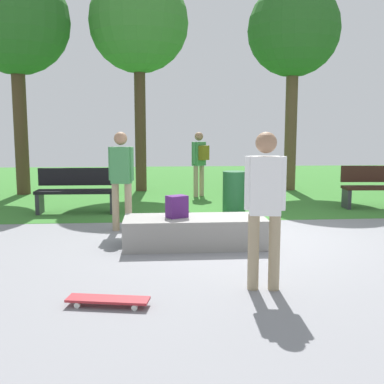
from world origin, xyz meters
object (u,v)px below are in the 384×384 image
at_px(backpack_on_ledge, 177,207).
at_px(park_bench_by_oak, 379,186).
at_px(trash_bin, 234,193).
at_px(skater_performing_trick, 265,199).
at_px(tree_slender_maple, 139,24).
at_px(tree_young_birch, 294,32).
at_px(concrete_ledge, 195,232).
at_px(skater_watching, 121,174).
at_px(tree_leaning_ash, 15,22).
at_px(park_bench_center_lawn, 77,190).
at_px(skateboard_by_ledge, 108,300).
at_px(pedestrian_with_backpack, 200,158).

xyz_separation_m(backpack_on_ledge, park_bench_by_oak, (4.54, 2.99, -0.11)).
height_order(park_bench_by_oak, trash_bin, park_bench_by_oak).
xyz_separation_m(skater_performing_trick, tree_slender_maple, (-1.55, 8.12, 3.50)).
bearing_deg(backpack_on_ledge, tree_young_birch, 32.56).
relative_size(concrete_ledge, skater_watching, 1.24).
distance_m(park_bench_by_oak, tree_slender_maple, 7.36).
distance_m(backpack_on_ledge, skater_watching, 1.48).
distance_m(skater_performing_trick, tree_leaning_ash, 9.58).
xyz_separation_m(skater_watching, trash_bin, (2.14, 1.36, -0.53)).
bearing_deg(park_bench_by_oak, tree_leaning_ash, 161.55).
bearing_deg(concrete_ledge, park_bench_center_lawn, 126.86).
bearing_deg(skater_performing_trick, tree_leaning_ash, 121.11).
bearing_deg(backpack_on_ledge, trash_bin, 35.19).
bearing_deg(skater_performing_trick, skateboard_by_ledge, -167.70).
height_order(skateboard_by_ledge, trash_bin, trash_bin).
relative_size(skateboard_by_ledge, tree_slender_maple, 0.14).
xyz_separation_m(skater_watching, tree_young_birch, (4.33, 4.97, 3.35)).
bearing_deg(skater_watching, tree_young_birch, 48.92).
distance_m(tree_leaning_ash, tree_young_birch, 7.26).
bearing_deg(trash_bin, skater_performing_trick, -95.58).
relative_size(tree_leaning_ash, pedestrian_with_backpack, 3.55).
bearing_deg(concrete_ledge, pedestrian_with_backpack, 83.80).
xyz_separation_m(skater_performing_trick, trash_bin, (0.43, 4.39, -0.54)).
height_order(tree_slender_maple, pedestrian_with_backpack, tree_slender_maple).
bearing_deg(tree_young_birch, skateboard_by_ledge, -116.88).
xyz_separation_m(tree_leaning_ash, tree_young_birch, (7.25, 0.32, -0.07)).
distance_m(skater_performing_trick, trash_bin, 4.44).
distance_m(park_bench_center_lawn, tree_young_birch, 7.34).
height_order(skateboard_by_ledge, tree_slender_maple, tree_slender_maple).
height_order(skateboard_by_ledge, park_bench_center_lawn, park_bench_center_lawn).
bearing_deg(pedestrian_with_backpack, tree_young_birch, 23.02).
xyz_separation_m(park_bench_center_lawn, tree_leaning_ash, (-1.88, 2.89, 3.90)).
relative_size(skateboard_by_ledge, tree_young_birch, 0.15).
relative_size(skateboard_by_ledge, tree_leaning_ash, 0.14).
distance_m(concrete_ledge, skater_performing_trick, 2.11).
height_order(backpack_on_ledge, trash_bin, trash_bin).
bearing_deg(tree_leaning_ash, concrete_ledge, -55.00).
xyz_separation_m(concrete_ledge, skater_watching, (-1.13, 1.14, 0.75)).
bearing_deg(park_bench_by_oak, park_bench_center_lawn, -179.07).
xyz_separation_m(skateboard_by_ledge, trash_bin, (2.04, 4.74, 0.37)).
bearing_deg(park_bench_center_lawn, concrete_ledge, -53.14).
xyz_separation_m(skateboard_by_ledge, park_bench_center_lawn, (-1.15, 5.14, 0.42)).
height_order(concrete_ledge, pedestrian_with_backpack, pedestrian_with_backpack).
height_order(park_bench_by_oak, pedestrian_with_backpack, pedestrian_with_backpack).
xyz_separation_m(skateboard_by_ledge, pedestrian_with_backpack, (1.57, 7.22, 0.91)).
relative_size(park_bench_center_lawn, pedestrian_with_backpack, 0.98).
distance_m(backpack_on_ledge, trash_bin, 2.80).
distance_m(concrete_ledge, tree_young_birch, 8.02).
bearing_deg(trash_bin, skateboard_by_ledge, -113.26).
distance_m(skater_watching, trash_bin, 2.59).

